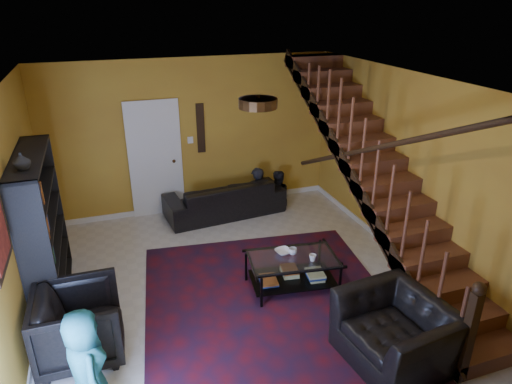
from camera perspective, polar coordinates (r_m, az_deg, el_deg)
floor at (r=6.55m, az=-2.17°, el=-11.57°), size 5.50×5.50×0.00m
room at (r=7.46m, az=-15.18°, el=-7.26°), size 5.50×5.50×5.50m
staircase at (r=6.73m, az=15.18°, el=2.10°), size 0.95×5.02×3.18m
bookshelf at (r=6.44m, az=-24.97°, el=-4.59°), size 0.35×1.80×2.00m
door at (r=8.37m, az=-12.44°, el=3.80°), size 0.82×0.05×2.05m
wall_hanging at (r=8.35m, az=-6.93°, el=7.91°), size 0.14×0.03×0.90m
ceiling_fixture at (r=4.72m, az=0.25°, el=11.05°), size 0.40×0.40×0.10m
rug at (r=6.13m, az=1.84°, el=-14.20°), size 3.63×4.02×0.02m
sofa at (r=8.43m, az=-3.96°, el=-0.73°), size 2.23×1.05×0.63m
armchair_left at (r=5.58m, az=-21.23°, el=-15.15°), size 0.93×0.91×0.84m
armchair_right at (r=5.42m, az=17.06°, el=-16.41°), size 1.13×1.25×0.74m
person_adult_a at (r=8.71m, az=0.08°, el=-0.84°), size 0.48×0.33×1.26m
person_adult_b at (r=8.86m, az=2.60°, el=-0.82°), size 0.58×0.47×1.15m
person_child at (r=4.75m, az=-20.39°, el=-19.86°), size 0.51×0.67×1.21m
coffee_table at (r=6.41m, az=4.59°, el=-9.65°), size 1.29×0.86×0.46m
cup_a at (r=6.35m, az=4.60°, el=-7.40°), size 0.13×0.13×0.09m
cup_b at (r=6.24m, az=7.10°, el=-8.15°), size 0.11×0.11×0.09m
bowl at (r=6.37m, az=3.44°, el=-7.46°), size 0.26×0.26×0.05m
vase at (r=5.57m, az=-27.27°, el=3.46°), size 0.18×0.18×0.19m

